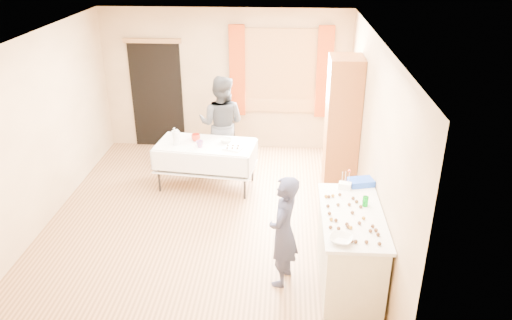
# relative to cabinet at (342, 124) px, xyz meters

# --- Properties ---
(floor) EXTENTS (4.50, 5.50, 0.02)m
(floor) POSITION_rel_cabinet_xyz_m (-1.99, -1.24, -1.07)
(floor) COLOR #9E7047
(floor) RESTS_ON ground
(ceiling) EXTENTS (4.50, 5.50, 0.02)m
(ceiling) POSITION_rel_cabinet_xyz_m (-1.99, -1.24, 1.55)
(ceiling) COLOR white
(ceiling) RESTS_ON floor
(wall_back) EXTENTS (4.50, 0.02, 2.60)m
(wall_back) POSITION_rel_cabinet_xyz_m (-1.99, 1.52, 0.24)
(wall_back) COLOR tan
(wall_back) RESTS_ON floor
(wall_front) EXTENTS (4.50, 0.02, 2.60)m
(wall_front) POSITION_rel_cabinet_xyz_m (-1.99, -4.00, 0.24)
(wall_front) COLOR tan
(wall_front) RESTS_ON floor
(wall_left) EXTENTS (0.02, 5.50, 2.60)m
(wall_left) POSITION_rel_cabinet_xyz_m (-4.25, -1.24, 0.24)
(wall_left) COLOR tan
(wall_left) RESTS_ON floor
(wall_right) EXTENTS (0.02, 5.50, 2.60)m
(wall_right) POSITION_rel_cabinet_xyz_m (0.27, -1.24, 0.24)
(wall_right) COLOR tan
(wall_right) RESTS_ON floor
(window_frame) EXTENTS (1.32, 0.06, 1.52)m
(window_frame) POSITION_rel_cabinet_xyz_m (-0.99, 1.48, 0.44)
(window_frame) COLOR olive
(window_frame) RESTS_ON wall_back
(window_pane) EXTENTS (1.20, 0.02, 1.40)m
(window_pane) POSITION_rel_cabinet_xyz_m (-0.99, 1.47, 0.44)
(window_pane) COLOR white
(window_pane) RESTS_ON wall_back
(curtain_left) EXTENTS (0.28, 0.06, 1.65)m
(curtain_left) POSITION_rel_cabinet_xyz_m (-1.77, 1.43, 0.44)
(curtain_left) COLOR #A8380F
(curtain_left) RESTS_ON wall_back
(curtain_right) EXTENTS (0.28, 0.06, 1.65)m
(curtain_right) POSITION_rel_cabinet_xyz_m (-0.21, 1.43, 0.44)
(curtain_right) COLOR #A8380F
(curtain_right) RESTS_ON wall_back
(doorway) EXTENTS (0.95, 0.04, 2.00)m
(doorway) POSITION_rel_cabinet_xyz_m (-3.29, 1.49, -0.06)
(doorway) COLOR black
(doorway) RESTS_ON floor
(door_lintel) EXTENTS (1.05, 0.06, 0.08)m
(door_lintel) POSITION_rel_cabinet_xyz_m (-3.29, 1.46, 0.96)
(door_lintel) COLOR olive
(door_lintel) RESTS_ON wall_back
(cabinet) EXTENTS (0.50, 0.60, 2.12)m
(cabinet) POSITION_rel_cabinet_xyz_m (0.00, 0.00, 0.00)
(cabinet) COLOR brown
(cabinet) RESTS_ON floor
(counter) EXTENTS (0.70, 1.47, 0.91)m
(counter) POSITION_rel_cabinet_xyz_m (-0.10, -2.45, -0.61)
(counter) COLOR beige
(counter) RESTS_ON floor
(party_table) EXTENTS (1.63, 0.97, 0.75)m
(party_table) POSITION_rel_cabinet_xyz_m (-2.13, -0.15, -0.62)
(party_table) COLOR black
(party_table) RESTS_ON floor
(chair) EXTENTS (0.48, 0.48, 0.95)m
(chair) POSITION_rel_cabinet_xyz_m (-2.03, 0.95, -0.78)
(chair) COLOR black
(chair) RESTS_ON floor
(girl) EXTENTS (0.67, 0.58, 1.38)m
(girl) POSITION_rel_cabinet_xyz_m (-0.87, -2.51, -0.37)
(girl) COLOR #232540
(girl) RESTS_ON floor
(woman) EXTENTS (1.03, 0.91, 1.66)m
(woman) POSITION_rel_cabinet_xyz_m (-1.96, 0.51, -0.23)
(woman) COLOR black
(woman) RESTS_ON floor
(soda_can) EXTENTS (0.07, 0.07, 0.12)m
(soda_can) POSITION_rel_cabinet_xyz_m (0.06, -2.25, -0.09)
(soda_can) COLOR #037E12
(soda_can) RESTS_ON counter
(mixing_bowl) EXTENTS (0.39, 0.39, 0.06)m
(mixing_bowl) POSITION_rel_cabinet_xyz_m (-0.29, -3.01, -0.12)
(mixing_bowl) COLOR white
(mixing_bowl) RESTS_ON counter
(foam_block) EXTENTS (0.17, 0.13, 0.08)m
(foam_block) POSITION_rel_cabinet_xyz_m (-0.13, -1.84, -0.11)
(foam_block) COLOR white
(foam_block) RESTS_ON counter
(blue_basket) EXTENTS (0.34, 0.27, 0.08)m
(blue_basket) POSITION_rel_cabinet_xyz_m (0.08, -1.73, -0.11)
(blue_basket) COLOR blue
(blue_basket) RESTS_ON counter
(pitcher) EXTENTS (0.12, 0.12, 0.22)m
(pitcher) POSITION_rel_cabinet_xyz_m (-2.57, -0.22, -0.20)
(pitcher) COLOR silver
(pitcher) RESTS_ON party_table
(cup_red) EXTENTS (0.25, 0.25, 0.11)m
(cup_red) POSITION_rel_cabinet_xyz_m (-2.30, -0.05, -0.26)
(cup_red) COLOR red
(cup_red) RESTS_ON party_table
(cup_rainbow) EXTENTS (0.12, 0.12, 0.10)m
(cup_rainbow) POSITION_rel_cabinet_xyz_m (-2.20, -0.30, -0.26)
(cup_rainbow) COLOR red
(cup_rainbow) RESTS_ON party_table
(small_bowl) EXTENTS (0.19, 0.19, 0.06)m
(small_bowl) POSITION_rel_cabinet_xyz_m (-1.81, -0.08, -0.28)
(small_bowl) COLOR white
(small_bowl) RESTS_ON party_table
(pastry_tray) EXTENTS (0.33, 0.29, 0.02)m
(pastry_tray) POSITION_rel_cabinet_xyz_m (-1.68, -0.34, -0.30)
(pastry_tray) COLOR white
(pastry_tray) RESTS_ON party_table
(bottle) EXTENTS (0.13, 0.13, 0.16)m
(bottle) POSITION_rel_cabinet_xyz_m (-2.67, 0.10, -0.23)
(bottle) COLOR white
(bottle) RESTS_ON party_table
(cake_balls) EXTENTS (0.53, 1.06, 0.04)m
(cake_balls) POSITION_rel_cabinet_xyz_m (-0.14, -2.55, -0.13)
(cake_balls) COLOR #3F2314
(cake_balls) RESTS_ON counter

